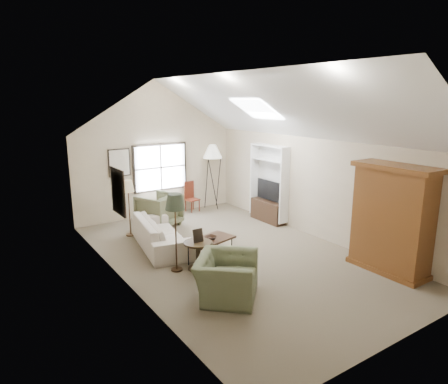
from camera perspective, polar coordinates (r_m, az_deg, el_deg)
room_shell at (r=8.43m, az=1.54°, el=11.51°), size 5.01×8.01×4.00m
window at (r=12.09m, az=-9.06°, el=3.50°), size 1.72×0.08×1.42m
skylight at (r=9.93m, az=4.73°, el=11.81°), size 0.80×1.20×0.52m
wall_art at (r=9.47m, az=-14.81°, el=2.25°), size 1.97×3.71×0.88m
armoire at (r=8.68m, az=22.88°, el=-3.61°), size 0.60×1.50×2.20m
tv_alcove at (r=11.37m, az=6.44°, el=1.43°), size 0.32×1.30×2.10m
media_console at (r=11.56m, az=6.26°, el=-2.71°), size 0.34×1.18×0.60m
tv_panel at (r=11.41m, az=6.33°, el=0.28°), size 0.05×0.90×0.55m
sofa at (r=9.62m, az=-9.05°, el=-5.81°), size 1.32×2.49×0.69m
armchair_near at (r=7.22m, az=0.37°, el=-12.04°), size 1.54×1.54×0.75m
armchair_far at (r=11.14m, az=-9.28°, el=-2.58°), size 1.29×1.30×0.91m
coffee_table at (r=8.70m, az=-1.94°, el=-8.33°), size 1.13×0.79×0.53m
bowl at (r=8.60m, az=-1.96°, el=-6.50°), size 0.30×0.30×0.06m
side_table at (r=8.35m, az=-3.69°, el=-9.05°), size 0.69×0.69×0.59m
side_chair at (r=12.47m, az=-4.55°, el=-0.68°), size 0.42×0.42×0.94m
tripod_lamp at (r=12.73m, az=-1.63°, el=2.27°), size 0.62×0.62×2.08m
dark_lamp at (r=8.15m, az=-6.90°, el=-5.71°), size 0.46×0.46×1.65m
tan_lamp at (r=10.47m, az=-13.40°, el=-2.19°), size 0.34×0.34×1.49m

